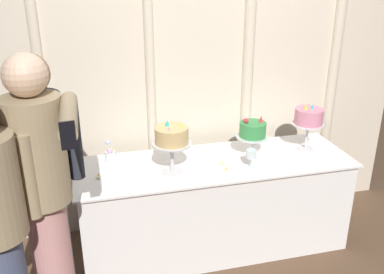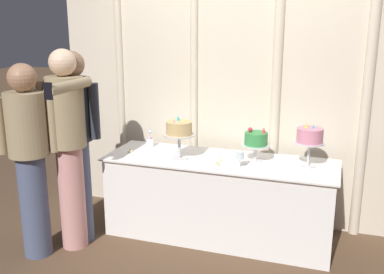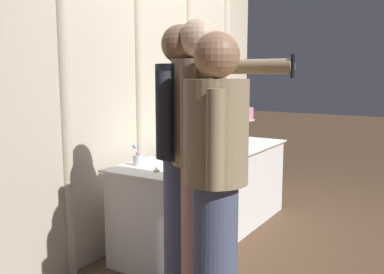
{
  "view_description": "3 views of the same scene",
  "coord_description": "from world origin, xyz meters",
  "px_view_note": "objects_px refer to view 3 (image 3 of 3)",
  "views": [
    {
      "loc": [
        -0.89,
        -2.65,
        2.13
      ],
      "look_at": [
        -0.2,
        0.03,
        0.99
      ],
      "focal_mm": 40.17,
      "sensor_mm": 36.0,
      "label": 1
    },
    {
      "loc": [
        0.98,
        -3.59,
        1.97
      ],
      "look_at": [
        -0.26,
        0.1,
        0.93
      ],
      "focal_mm": 42.04,
      "sensor_mm": 36.0,
      "label": 2
    },
    {
      "loc": [
        -3.23,
        -1.7,
        1.43
      ],
      "look_at": [
        -0.11,
        0.22,
        0.89
      ],
      "focal_mm": 40.07,
      "sensor_mm": 36.0,
      "label": 3
    }
  ],
  "objects_px": {
    "guest_man_dark_suit": "(216,180)",
    "cake_display_rightmost": "(243,115)",
    "cake_table": "(210,193)",
    "tealight_near_left": "(229,152)",
    "cake_display_leftmost": "(199,127)",
    "guest_girl_blue_dress": "(200,154)",
    "cake_display_center": "(221,126)",
    "flower_vase": "(138,158)",
    "tealight_far_left": "(157,170)",
    "tealight_near_right": "(219,151)",
    "wine_glass": "(237,139)",
    "guest_man_pink_jacket": "(181,155)"
  },
  "relations": [
    {
      "from": "tealight_far_left",
      "to": "tealight_near_left",
      "type": "xyz_separation_m",
      "value": [
        0.88,
        -0.13,
        0.0
      ]
    },
    {
      "from": "cake_display_center",
      "to": "guest_man_dark_suit",
      "type": "relative_size",
      "value": 0.19
    },
    {
      "from": "cake_table",
      "to": "guest_man_dark_suit",
      "type": "distance_m",
      "value": 1.69
    },
    {
      "from": "guest_man_dark_suit",
      "to": "cake_display_rightmost",
      "type": "bearing_deg",
      "value": 21.58
    },
    {
      "from": "flower_vase",
      "to": "guest_man_pink_jacket",
      "type": "bearing_deg",
      "value": -122.05
    },
    {
      "from": "cake_display_rightmost",
      "to": "tealight_near_right",
      "type": "bearing_deg",
      "value": -170.87
    },
    {
      "from": "cake_display_rightmost",
      "to": "tealight_near_right",
      "type": "relative_size",
      "value": 10.01
    },
    {
      "from": "wine_glass",
      "to": "tealight_near_right",
      "type": "xyz_separation_m",
      "value": [
        -0.19,
        0.08,
        -0.09
      ]
    },
    {
      "from": "cake_display_rightmost",
      "to": "guest_man_dark_suit",
      "type": "relative_size",
      "value": 0.23
    },
    {
      "from": "cake_table",
      "to": "cake_display_leftmost",
      "type": "relative_size",
      "value": 5.32
    },
    {
      "from": "flower_vase",
      "to": "tealight_near_right",
      "type": "relative_size",
      "value": 4.32
    },
    {
      "from": "cake_display_center",
      "to": "tealight_near_left",
      "type": "bearing_deg",
      "value": -140.31
    },
    {
      "from": "wine_glass",
      "to": "guest_man_pink_jacket",
      "type": "bearing_deg",
      "value": -167.81
    },
    {
      "from": "cake_display_rightmost",
      "to": "wine_glass",
      "type": "height_order",
      "value": "cake_display_rightmost"
    },
    {
      "from": "cake_table",
      "to": "tealight_near_right",
      "type": "bearing_deg",
      "value": -69.07
    },
    {
      "from": "cake_table",
      "to": "cake_display_center",
      "type": "distance_m",
      "value": 0.65
    },
    {
      "from": "cake_display_rightmost",
      "to": "flower_vase",
      "type": "bearing_deg",
      "value": 174.23
    },
    {
      "from": "cake_display_leftmost",
      "to": "flower_vase",
      "type": "distance_m",
      "value": 0.54
    },
    {
      "from": "guest_girl_blue_dress",
      "to": "cake_display_center",
      "type": "bearing_deg",
      "value": 23.56
    },
    {
      "from": "cake_table",
      "to": "guest_girl_blue_dress",
      "type": "height_order",
      "value": "guest_girl_blue_dress"
    },
    {
      "from": "guest_man_pink_jacket",
      "to": "tealight_near_left",
      "type": "bearing_deg",
      "value": 13.14
    },
    {
      "from": "cake_display_rightmost",
      "to": "cake_table",
      "type": "bearing_deg",
      "value": -176.85
    },
    {
      "from": "cake_table",
      "to": "tealight_far_left",
      "type": "distance_m",
      "value": 0.94
    },
    {
      "from": "wine_glass",
      "to": "flower_vase",
      "type": "relative_size",
      "value": 0.86
    },
    {
      "from": "flower_vase",
      "to": "guest_girl_blue_dress",
      "type": "xyz_separation_m",
      "value": [
        -0.41,
        -0.78,
        0.17
      ]
    },
    {
      "from": "cake_table",
      "to": "guest_girl_blue_dress",
      "type": "relative_size",
      "value": 1.19
    },
    {
      "from": "cake_table",
      "to": "cake_display_leftmost",
      "type": "bearing_deg",
      "value": -164.74
    },
    {
      "from": "tealight_far_left",
      "to": "guest_man_pink_jacket",
      "type": "distance_m",
      "value": 0.55
    },
    {
      "from": "cake_table",
      "to": "guest_man_dark_suit",
      "type": "height_order",
      "value": "guest_man_dark_suit"
    },
    {
      "from": "cake_display_leftmost",
      "to": "tealight_near_left",
      "type": "xyz_separation_m",
      "value": [
        0.37,
        -0.08,
        -0.25
      ]
    },
    {
      "from": "flower_vase",
      "to": "guest_man_pink_jacket",
      "type": "height_order",
      "value": "guest_man_pink_jacket"
    },
    {
      "from": "flower_vase",
      "to": "guest_girl_blue_dress",
      "type": "height_order",
      "value": "guest_girl_blue_dress"
    },
    {
      "from": "flower_vase",
      "to": "cake_display_center",
      "type": "bearing_deg",
      "value": -7.39
    },
    {
      "from": "wine_glass",
      "to": "tealight_near_left",
      "type": "relative_size",
      "value": 3.28
    },
    {
      "from": "cake_display_rightmost",
      "to": "tealight_far_left",
      "type": "xyz_separation_m",
      "value": [
        -1.62,
        -0.09,
        -0.25
      ]
    },
    {
      "from": "tealight_near_right",
      "to": "guest_man_dark_suit",
      "type": "xyz_separation_m",
      "value": [
        -1.41,
        -0.73,
        0.14
      ]
    },
    {
      "from": "tealight_near_left",
      "to": "guest_man_dark_suit",
      "type": "distance_m",
      "value": 1.55
    },
    {
      "from": "cake_display_rightmost",
      "to": "wine_glass",
      "type": "relative_size",
      "value": 2.68
    },
    {
      "from": "cake_display_leftmost",
      "to": "tealight_near_right",
      "type": "distance_m",
      "value": 0.46
    },
    {
      "from": "tealight_far_left",
      "to": "guest_man_dark_suit",
      "type": "height_order",
      "value": "guest_man_dark_suit"
    },
    {
      "from": "tealight_far_left",
      "to": "cake_display_leftmost",
      "type": "bearing_deg",
      "value": -5.1
    },
    {
      "from": "cake_table",
      "to": "tealight_near_left",
      "type": "xyz_separation_m",
      "value": [
        0.03,
        -0.18,
        0.38
      ]
    },
    {
      "from": "guest_girl_blue_dress",
      "to": "tealight_near_right",
      "type": "bearing_deg",
      "value": 23.14
    },
    {
      "from": "wine_glass",
      "to": "guest_man_pink_jacket",
      "type": "relative_size",
      "value": 0.08
    },
    {
      "from": "tealight_near_left",
      "to": "cake_display_center",
      "type": "bearing_deg",
      "value": 39.69
    },
    {
      "from": "cake_display_center",
      "to": "guest_girl_blue_dress",
      "type": "relative_size",
      "value": 0.18
    },
    {
      "from": "cake_display_center",
      "to": "flower_vase",
      "type": "bearing_deg",
      "value": 172.61
    },
    {
      "from": "tealight_near_left",
      "to": "guest_man_dark_suit",
      "type": "height_order",
      "value": "guest_man_dark_suit"
    },
    {
      "from": "guest_girl_blue_dress",
      "to": "guest_man_dark_suit",
      "type": "xyz_separation_m",
      "value": [
        -0.22,
        -0.22,
        -0.07
      ]
    },
    {
      "from": "wine_glass",
      "to": "flower_vase",
      "type": "xyz_separation_m",
      "value": [
        -0.97,
        0.35,
        -0.05
      ]
    }
  ]
}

